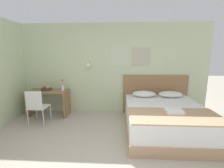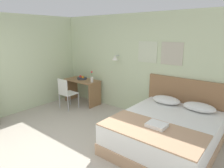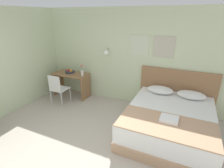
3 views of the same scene
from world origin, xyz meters
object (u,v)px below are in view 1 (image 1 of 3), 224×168
at_px(pillow_left, 144,94).
at_px(pillow_right, 170,94).
at_px(headboard, 155,95).
at_px(flower_vase, 63,87).
at_px(throw_blanket, 175,116).
at_px(desk_chair, 37,105).
at_px(bed, 164,118).
at_px(fruit_bowl, 46,89).
at_px(desk, 48,98).
at_px(folded_towel_near_foot, 174,111).

xyz_separation_m(pillow_left, pillow_right, (0.73, 0.00, 0.00)).
xyz_separation_m(headboard, pillow_left, (-0.36, -0.29, 0.09)).
bearing_deg(flower_vase, throw_blanket, -26.55).
distance_m(desk_chair, flower_vase, 0.84).
distance_m(bed, throw_blanket, 0.68).
relative_size(throw_blanket, fruit_bowl, 5.78).
bearing_deg(bed, fruit_bowl, 165.84).
distance_m(pillow_left, desk, 2.76).
height_order(bed, pillow_left, pillow_left).
bearing_deg(desk, folded_towel_near_foot, -21.18).
bearing_deg(pillow_right, desk_chair, -168.40).
bearing_deg(desk, flower_vase, -4.73).
xyz_separation_m(pillow_right, flower_vase, (-3.02, -0.07, 0.19)).
bearing_deg(pillow_left, desk_chair, -165.43).
xyz_separation_m(pillow_left, fruit_bowl, (-2.81, 0.01, 0.11)).
height_order(pillow_left, pillow_right, same).
bearing_deg(bed, flower_vase, 164.87).
height_order(throw_blanket, folded_towel_near_foot, folded_towel_near_foot).
relative_size(desk, fruit_bowl, 3.78).
height_order(headboard, desk, headboard).
height_order(bed, flower_vase, flower_vase).
xyz_separation_m(bed, headboard, (0.00, 1.08, 0.29)).
relative_size(desk, flower_vase, 3.33).
distance_m(pillow_right, folded_towel_near_foot, 1.30).
distance_m(pillow_right, flower_vase, 3.03).
bearing_deg(desk_chair, folded_towel_near_foot, -9.90).
relative_size(bed, fruit_bowl, 7.08).
height_order(desk_chair, fruit_bowl, desk_chair).
distance_m(pillow_left, throw_blanket, 1.45).
bearing_deg(headboard, fruit_bowl, -175.00).
distance_m(desk, desk_chair, 0.68).
relative_size(desk_chair, fruit_bowl, 3.04).
bearing_deg(pillow_left, bed, -65.31).
relative_size(headboard, flower_vase, 5.61).
height_order(bed, throw_blanket, throw_blanket).
distance_m(bed, desk, 3.21).
height_order(headboard, flower_vase, headboard).
distance_m(fruit_bowl, flower_vase, 0.53).
distance_m(folded_towel_near_foot, flower_vase, 2.94).
height_order(desk, desk_chair, desk_chair).
bearing_deg(pillow_right, folded_towel_near_foot, -104.95).
height_order(throw_blanket, fruit_bowl, fruit_bowl).
height_order(pillow_right, folded_towel_near_foot, pillow_right).
xyz_separation_m(desk, flower_vase, (0.46, -0.04, 0.35)).
relative_size(throw_blanket, desk, 1.53).
bearing_deg(headboard, desk_chair, -162.09).
relative_size(pillow_right, desk_chair, 0.72).
xyz_separation_m(pillow_right, desk, (-3.48, -0.03, -0.16)).
bearing_deg(throw_blanket, desk, 156.34).
height_order(bed, pillow_right, pillow_right).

